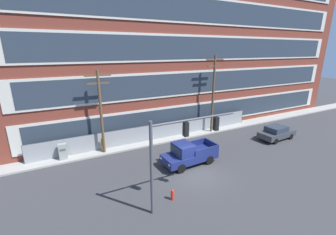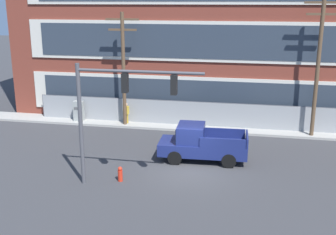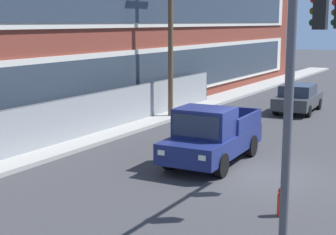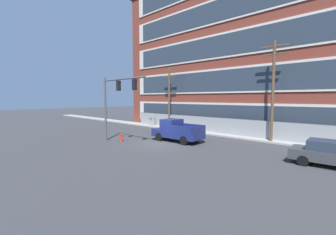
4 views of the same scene
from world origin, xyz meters
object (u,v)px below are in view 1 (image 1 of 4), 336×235
(traffic_signal_mast, at_px, (178,144))
(pickup_truck_navy, at_px, (189,154))
(sedan_dark_grey, at_px, (277,132))
(utility_pole_midblock, at_px, (213,92))
(utility_pole_near_corner, at_px, (101,109))
(pedestrian_near_cabinet, at_px, (103,143))
(electrical_cabinet, at_px, (63,152))
(fire_hydrant, at_px, (172,195))

(traffic_signal_mast, bearing_deg, pickup_truck_navy, 50.32)
(sedan_dark_grey, distance_m, utility_pole_midblock, 8.53)
(pickup_truck_navy, relative_size, utility_pole_near_corner, 0.63)
(utility_pole_midblock, bearing_deg, pedestrian_near_cabinet, 178.65)
(electrical_cabinet, bearing_deg, utility_pole_midblock, -0.83)
(traffic_signal_mast, bearing_deg, electrical_cabinet, 121.80)
(pickup_truck_navy, xyz_separation_m, utility_pole_midblock, (6.79, 5.56, 4.11))
(electrical_cabinet, relative_size, pedestrian_near_cabinet, 0.99)
(sedan_dark_grey, distance_m, fire_hydrant, 16.26)
(utility_pole_near_corner, height_order, pedestrian_near_cabinet, utility_pole_near_corner)
(sedan_dark_grey, xyz_separation_m, pedestrian_near_cabinet, (-18.29, 5.46, 0.17))
(utility_pole_near_corner, distance_m, pedestrian_near_cabinet, 3.54)
(pickup_truck_navy, relative_size, electrical_cabinet, 3.08)
(sedan_dark_grey, bearing_deg, utility_pole_near_corner, 164.17)
(sedan_dark_grey, height_order, pedestrian_near_cabinet, pedestrian_near_cabinet)
(pickup_truck_navy, bearing_deg, utility_pole_near_corner, 138.11)
(traffic_signal_mast, relative_size, utility_pole_midblock, 0.66)
(traffic_signal_mast, height_order, utility_pole_near_corner, utility_pole_near_corner)
(pedestrian_near_cabinet, height_order, fire_hydrant, pedestrian_near_cabinet)
(utility_pole_midblock, relative_size, pedestrian_near_cabinet, 5.48)
(utility_pole_near_corner, relative_size, electrical_cabinet, 4.88)
(pickup_truck_navy, height_order, pedestrian_near_cabinet, pickup_truck_navy)
(sedan_dark_grey, bearing_deg, pedestrian_near_cabinet, 163.37)
(pickup_truck_navy, relative_size, pedestrian_near_cabinet, 3.04)
(traffic_signal_mast, bearing_deg, utility_pole_near_corner, 104.84)
(pickup_truck_navy, bearing_deg, pedestrian_near_cabinet, 136.68)
(utility_pole_midblock, bearing_deg, sedan_dark_grey, -44.34)
(electrical_cabinet, bearing_deg, traffic_signal_mast, -58.20)
(traffic_signal_mast, relative_size, sedan_dark_grey, 1.33)
(pickup_truck_navy, bearing_deg, utility_pole_midblock, 39.33)
(traffic_signal_mast, height_order, fire_hydrant, traffic_signal_mast)
(utility_pole_midblock, bearing_deg, traffic_signal_mast, -136.38)
(electrical_cabinet, distance_m, fire_hydrant, 11.44)
(traffic_signal_mast, distance_m, sedan_dark_grey, 16.75)
(electrical_cabinet, relative_size, fire_hydrant, 2.13)
(utility_pole_midblock, xyz_separation_m, fire_hydrant, (-10.43, -9.32, -4.70))
(sedan_dark_grey, relative_size, pedestrian_near_cabinet, 2.70)
(electrical_cabinet, bearing_deg, utility_pole_near_corner, -3.31)
(traffic_signal_mast, xyz_separation_m, pickup_truck_navy, (3.60, 4.34, -3.37))
(pedestrian_near_cabinet, bearing_deg, pickup_truck_navy, -43.32)
(utility_pole_midblock, bearing_deg, fire_hydrant, -138.22)
(sedan_dark_grey, distance_m, electrical_cabinet, 22.62)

